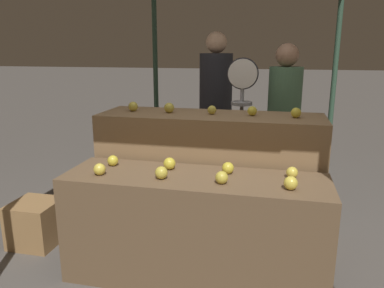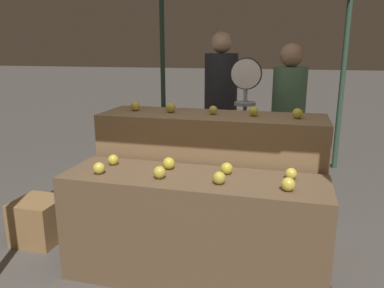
# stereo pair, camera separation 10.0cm
# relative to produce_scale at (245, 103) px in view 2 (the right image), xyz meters

# --- Properties ---
(ground_plane) EXTENTS (60.00, 60.00, 0.00)m
(ground_plane) POSITION_rel_produce_scale_xyz_m (-0.20, -1.17, -1.13)
(ground_plane) COLOR #59544F
(display_counter_front) EXTENTS (1.82, 0.55, 0.78)m
(display_counter_front) POSITION_rel_produce_scale_xyz_m (-0.20, -1.17, -0.74)
(display_counter_front) COLOR brown
(display_counter_front) RESTS_ON ground_plane
(display_counter_back) EXTENTS (1.82, 0.55, 1.11)m
(display_counter_back) POSITION_rel_produce_scale_xyz_m (-0.20, -0.57, -0.58)
(display_counter_back) COLOR olive
(display_counter_back) RESTS_ON ground_plane
(apple_front_0) EXTENTS (0.08, 0.08, 0.08)m
(apple_front_0) POSITION_rel_produce_scale_xyz_m (-0.85, -1.29, -0.31)
(apple_front_0) COLOR yellow
(apple_front_0) RESTS_ON display_counter_front
(apple_front_1) EXTENTS (0.09, 0.09, 0.09)m
(apple_front_1) POSITION_rel_produce_scale_xyz_m (-0.41, -1.27, -0.31)
(apple_front_1) COLOR gold
(apple_front_1) RESTS_ON display_counter_front
(apple_front_2) EXTENTS (0.08, 0.08, 0.08)m
(apple_front_2) POSITION_rel_produce_scale_xyz_m (0.00, -1.27, -0.31)
(apple_front_2) COLOR gold
(apple_front_2) RESTS_ON display_counter_front
(apple_front_3) EXTENTS (0.09, 0.09, 0.09)m
(apple_front_3) POSITION_rel_produce_scale_xyz_m (0.43, -1.28, -0.31)
(apple_front_3) COLOR yellow
(apple_front_3) RESTS_ON display_counter_front
(apple_front_4) EXTENTS (0.08, 0.08, 0.08)m
(apple_front_4) POSITION_rel_produce_scale_xyz_m (-0.85, -1.07, -0.31)
(apple_front_4) COLOR gold
(apple_front_4) RESTS_ON display_counter_front
(apple_front_5) EXTENTS (0.09, 0.09, 0.09)m
(apple_front_5) POSITION_rel_produce_scale_xyz_m (-0.41, -1.06, -0.31)
(apple_front_5) COLOR gold
(apple_front_5) RESTS_ON display_counter_front
(apple_front_6) EXTENTS (0.08, 0.08, 0.08)m
(apple_front_6) POSITION_rel_produce_scale_xyz_m (0.01, -1.07, -0.31)
(apple_front_6) COLOR gold
(apple_front_6) RESTS_ON display_counter_front
(apple_front_7) EXTENTS (0.08, 0.08, 0.08)m
(apple_front_7) POSITION_rel_produce_scale_xyz_m (0.45, -1.06, -0.31)
(apple_front_7) COLOR yellow
(apple_front_7) RESTS_ON display_counter_front
(apple_back_0) EXTENTS (0.08, 0.08, 0.08)m
(apple_back_0) POSITION_rel_produce_scale_xyz_m (-0.87, -0.56, 0.02)
(apple_back_0) COLOR gold
(apple_back_0) RESTS_ON display_counter_back
(apple_back_1) EXTENTS (0.08, 0.08, 0.08)m
(apple_back_1) POSITION_rel_produce_scale_xyz_m (-0.55, -0.58, 0.02)
(apple_back_1) COLOR gold
(apple_back_1) RESTS_ON display_counter_back
(apple_back_2) EXTENTS (0.07, 0.07, 0.07)m
(apple_back_2) POSITION_rel_produce_scale_xyz_m (-0.19, -0.57, 0.01)
(apple_back_2) COLOR gold
(apple_back_2) RESTS_ON display_counter_back
(apple_back_3) EXTENTS (0.08, 0.08, 0.08)m
(apple_back_3) POSITION_rel_produce_scale_xyz_m (0.14, -0.56, 0.01)
(apple_back_3) COLOR gold
(apple_back_3) RESTS_ON display_counter_back
(apple_back_4) EXTENTS (0.08, 0.08, 0.08)m
(apple_back_4) POSITION_rel_produce_scale_xyz_m (0.47, -0.59, 0.02)
(apple_back_4) COLOR gold
(apple_back_4) RESTS_ON display_counter_back
(produce_scale) EXTENTS (0.29, 0.20, 1.55)m
(produce_scale) POSITION_rel_produce_scale_xyz_m (0.00, 0.00, 0.00)
(produce_scale) COLOR #99999E
(produce_scale) RESTS_ON ground_plane
(person_vendor_at_scale) EXTENTS (0.39, 0.39, 1.68)m
(person_vendor_at_scale) POSITION_rel_produce_scale_xyz_m (0.40, 0.21, -0.15)
(person_vendor_at_scale) COLOR #2D2D38
(person_vendor_at_scale) RESTS_ON ground_plane
(person_customer_left) EXTENTS (0.43, 0.43, 1.81)m
(person_customer_left) POSITION_rel_produce_scale_xyz_m (-0.37, 0.74, -0.08)
(person_customer_left) COLOR #2D2D38
(person_customer_left) RESTS_ON ground_plane
(wooden_crate_side) EXTENTS (0.38, 0.38, 0.38)m
(wooden_crate_side) POSITION_rel_produce_scale_xyz_m (-1.62, -0.99, -0.94)
(wooden_crate_side) COLOR #9E7547
(wooden_crate_side) RESTS_ON ground_plane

